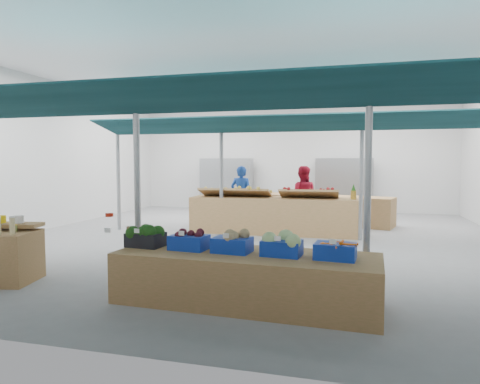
# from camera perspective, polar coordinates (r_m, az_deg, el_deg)

# --- Properties ---
(floor) EXTENTS (13.00, 13.00, 0.00)m
(floor) POSITION_cam_1_polar(r_m,az_deg,el_deg) (10.54, 1.95, -6.27)
(floor) COLOR slate
(floor) RESTS_ON ground
(hall) EXTENTS (13.00, 13.00, 13.00)m
(hall) POSITION_cam_1_polar(r_m,az_deg,el_deg) (11.80, 3.54, 7.71)
(hall) COLOR silver
(hall) RESTS_ON ground
(pole_grid) EXTENTS (10.00, 4.60, 3.00)m
(pole_grid) POSITION_cam_1_polar(r_m,az_deg,el_deg) (8.51, 4.30, 3.53)
(pole_grid) COLOR gray
(pole_grid) RESTS_ON floor
(awnings) EXTENTS (9.50, 7.08, 0.30)m
(awnings) POSITION_cam_1_polar(r_m,az_deg,el_deg) (8.56, 4.33, 10.03)
(awnings) COLOR #0B2A30
(awnings) RESTS_ON pole_grid
(back_shelving_left) EXTENTS (2.00, 0.50, 2.00)m
(back_shelving_left) POSITION_cam_1_polar(r_m,az_deg,el_deg) (16.84, -1.82, 1.01)
(back_shelving_left) COLOR #B23F33
(back_shelving_left) RESTS_ON floor
(back_shelving_right) EXTENTS (2.00, 0.50, 2.00)m
(back_shelving_right) POSITION_cam_1_polar(r_m,az_deg,el_deg) (16.14, 13.68, 0.76)
(back_shelving_right) COLOR #B23F33
(back_shelving_right) RESTS_ON floor
(veg_counter) EXTENTS (3.52, 1.32, 0.68)m
(veg_counter) POSITION_cam_1_polar(r_m,az_deg,el_deg) (5.80, 0.80, -11.42)
(veg_counter) COLOR olive
(veg_counter) RESTS_ON floor
(fruit_counter) EXTENTS (4.44, 1.12, 0.95)m
(fruit_counter) POSITION_cam_1_polar(r_m,az_deg,el_deg) (11.36, 4.65, -3.12)
(fruit_counter) COLOR olive
(fruit_counter) RESTS_ON floor
(far_counter) EXTENTS (4.87, 2.17, 0.86)m
(far_counter) POSITION_cam_1_polar(r_m,az_deg,el_deg) (13.47, 9.72, -2.23)
(far_counter) COLOR olive
(far_counter) RESTS_ON floor
(vendor_left) EXTENTS (0.65, 0.43, 1.77)m
(vendor_left) POSITION_cam_1_polar(r_m,az_deg,el_deg) (12.64, 0.18, -0.51)
(vendor_left) COLOR #183E9C
(vendor_left) RESTS_ON floor
(vendor_right) EXTENTS (0.87, 0.68, 1.77)m
(vendor_right) POSITION_cam_1_polar(r_m,az_deg,el_deg) (12.31, 8.31, -0.67)
(vendor_right) COLOR #AD152D
(vendor_right) RESTS_ON floor
(crate_broccoli) EXTENTS (0.53, 0.43, 0.35)m
(crate_broccoli) POSITION_cam_1_polar(r_m,az_deg,el_deg) (6.27, -12.47, -5.69)
(crate_broccoli) COLOR black
(crate_broccoli) RESTS_ON veg_counter
(crate_beets) EXTENTS (0.53, 0.43, 0.29)m
(crate_beets) POSITION_cam_1_polar(r_m,az_deg,el_deg) (5.97, -6.81, -6.35)
(crate_beets) COLOR #0E2E9E
(crate_beets) RESTS_ON veg_counter
(crate_celeriac) EXTENTS (0.53, 0.43, 0.31)m
(crate_celeriac) POSITION_cam_1_polar(r_m,az_deg,el_deg) (5.74, -1.06, -6.62)
(crate_celeriac) COLOR #0E2E9E
(crate_celeriac) RESTS_ON veg_counter
(crate_cabbage) EXTENTS (0.53, 0.43, 0.35)m
(crate_cabbage) POSITION_cam_1_polar(r_m,az_deg,el_deg) (5.57, 5.60, -6.84)
(crate_cabbage) COLOR #0E2E9E
(crate_cabbage) RESTS_ON veg_counter
(crate_carrots) EXTENTS (0.53, 0.43, 0.29)m
(crate_carrots) POSITION_cam_1_polar(r_m,az_deg,el_deg) (5.48, 12.58, -7.59)
(crate_carrots) COLOR #0E2E9E
(crate_carrots) RESTS_ON veg_counter
(sparrow) EXTENTS (0.12, 0.09, 0.11)m
(sparrow) POSITION_cam_1_polar(r_m,az_deg,el_deg) (6.23, -14.27, -4.94)
(sparrow) COLOR brown
(sparrow) RESTS_ON crate_broccoli
(pole_ribbon) EXTENTS (0.12, 0.12, 0.28)m
(pole_ribbon) POSITION_cam_1_polar(r_m,az_deg,el_deg) (6.62, -17.05, -3.12)
(pole_ribbon) COLOR red
(pole_ribbon) RESTS_ON pole_grid
(apple_heap_yellow) EXTENTS (1.92, 0.76, 0.27)m
(apple_heap_yellow) POSITION_cam_1_polar(r_m,az_deg,el_deg) (11.41, -0.65, 0.16)
(apple_heap_yellow) COLOR #997247
(apple_heap_yellow) RESTS_ON fruit_counter
(apple_heap_red) EXTENTS (1.52, 0.74, 0.27)m
(apple_heap_red) POSITION_cam_1_polar(r_m,az_deg,el_deg) (11.08, 9.16, -0.01)
(apple_heap_red) COLOR #997247
(apple_heap_red) RESTS_ON fruit_counter
(pineapple) EXTENTS (0.14, 0.14, 0.39)m
(pineapple) POSITION_cam_1_polar(r_m,az_deg,el_deg) (11.05, 14.89, -0.02)
(pineapple) COLOR #8C6019
(pineapple) RESTS_ON fruit_counter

